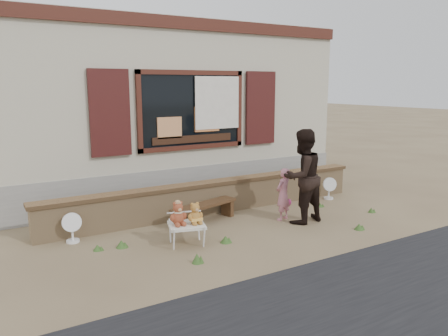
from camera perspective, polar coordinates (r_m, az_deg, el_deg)
ground at (r=8.25m, az=2.15°, el=-7.52°), size 80.00×80.00×0.00m
shopfront at (r=11.86m, az=-9.71°, el=7.80°), size 8.04×5.13×4.00m
brick_wall at (r=8.97m, az=-1.31°, el=-3.72°), size 7.10×0.36×0.67m
bench at (r=8.34m, az=-2.62°, el=-5.35°), size 1.49×0.67×0.37m
folding_chair at (r=7.23m, az=-4.91°, el=-7.54°), size 0.69×0.65×0.35m
teddy_bear_left at (r=7.14m, az=-6.05°, el=-5.86°), size 0.35×0.32×0.40m
teddy_bear_right at (r=7.19m, az=-3.83°, el=-5.83°), size 0.32×0.29×0.36m
child at (r=8.53m, az=7.72°, el=-3.41°), size 0.43×0.35×1.02m
adult at (r=8.35m, az=10.18°, el=-1.08°), size 0.94×0.76×1.79m
fan_left at (r=7.76m, az=-19.23°, el=-7.33°), size 0.33×0.22×0.52m
fan_right at (r=10.31m, az=13.54°, el=-2.58°), size 0.33×0.22×0.51m
grass_tufts at (r=7.56m, az=1.79°, el=-8.76°), size 5.55×1.64×0.15m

